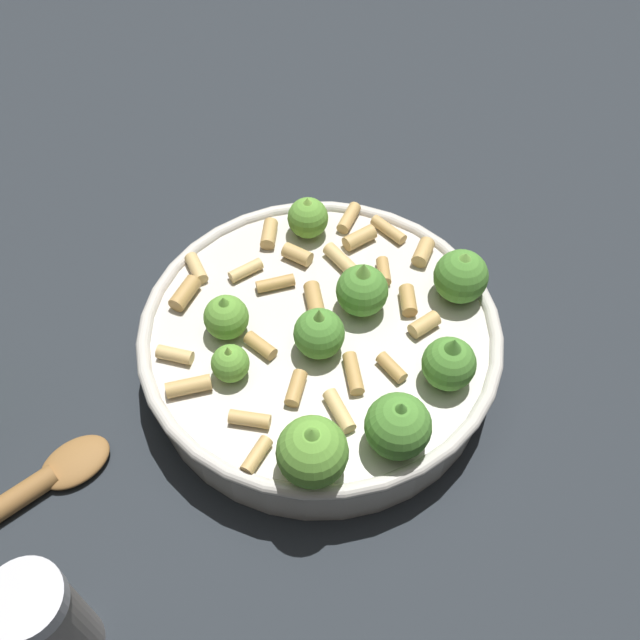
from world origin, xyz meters
name	(u,v)px	position (x,y,z in m)	size (l,w,h in m)	color
ground_plane	(320,363)	(0.00, 0.00, 0.00)	(2.40, 2.40, 0.00)	#23282D
cooking_pan	(324,342)	(0.00, 0.00, 0.03)	(0.27, 0.27, 0.10)	beige
pepper_shaker	(48,622)	(-0.04, -0.26, 0.05)	(0.04, 0.04, 0.09)	gray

